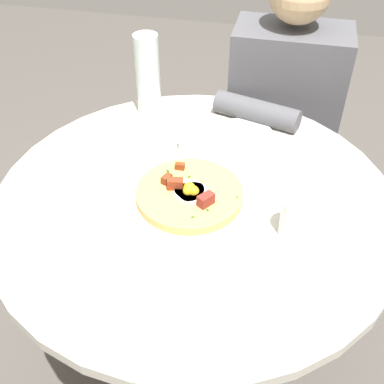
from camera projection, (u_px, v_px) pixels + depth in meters
The scene contains 12 objects.
ground_plane at pixel (194, 355), 1.67m from camera, with size 6.00×6.00×0.00m, color #4C4742.
dining_table at pixel (194, 244), 1.30m from camera, with size 1.00×1.00×0.74m.
person_seated at pixel (279, 139), 1.78m from camera, with size 0.40×0.48×1.14m.
pizza_plate at pixel (189, 199), 1.16m from camera, with size 0.30×0.30×0.01m, color white.
breakfast_pizza at pixel (189, 194), 1.15m from camera, with size 0.26×0.26×0.05m.
bread_plate at pixel (245, 134), 1.38m from camera, with size 0.16×0.16×0.01m, color silver.
napkin at pixel (210, 300), 0.94m from camera, with size 0.17×0.14×0.00m, color white.
fork at pixel (212, 306), 0.92m from camera, with size 0.18×0.01×0.01m, color silver.
knife at pixel (207, 292), 0.95m from camera, with size 0.18×0.01×0.01m, color silver.
water_glass at pixel (296, 217), 1.05m from camera, with size 0.07×0.07×0.10m, color silver.
water_bottle at pixel (148, 75), 1.40m from camera, with size 0.07×0.07×0.25m, color silver.
salt_shaker at pixel (184, 141), 1.31m from camera, with size 0.03×0.03×0.06m, color white.
Camera 1 is at (0.19, -0.87, 1.52)m, focal length 44.51 mm.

